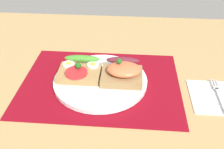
# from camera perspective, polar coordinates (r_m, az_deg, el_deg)

# --- Properties ---
(ground_plane) EXTENTS (1.20, 0.90, 0.03)m
(ground_plane) POSITION_cam_1_polar(r_m,az_deg,el_deg) (0.69, -2.50, -3.02)
(ground_plane) COLOR tan
(placemat) EXTENTS (0.41, 0.30, 0.00)m
(placemat) POSITION_cam_1_polar(r_m,az_deg,el_deg) (0.68, -2.54, -1.85)
(placemat) COLOR maroon
(placemat) RESTS_ON ground_plane
(plate) EXTENTS (0.24, 0.24, 0.01)m
(plate) POSITION_cam_1_polar(r_m,az_deg,el_deg) (0.67, -2.55, -1.35)
(plate) COLOR white
(plate) RESTS_ON placemat
(sandwich_egg_tomato) EXTENTS (0.11, 0.10, 0.04)m
(sandwich_egg_tomato) POSITION_cam_1_polar(r_m,az_deg,el_deg) (0.68, -7.13, 0.90)
(sandwich_egg_tomato) COLOR #9C7948
(sandwich_egg_tomato) RESTS_ON plate
(sandwich_salmon) EXTENTS (0.10, 0.10, 0.06)m
(sandwich_salmon) POSITION_cam_1_polar(r_m,az_deg,el_deg) (0.66, 2.36, 0.58)
(sandwich_salmon) COLOR olive
(sandwich_salmon) RESTS_ON plate
(napkin) EXTENTS (0.14, 0.13, 0.01)m
(napkin) POSITION_cam_1_polar(r_m,az_deg,el_deg) (0.68, 22.55, -4.53)
(napkin) COLOR white
(napkin) RESTS_ON ground_plane
(fork) EXTENTS (0.02, 0.13, 0.00)m
(fork) POSITION_cam_1_polar(r_m,az_deg,el_deg) (0.68, 22.43, -3.99)
(fork) COLOR #B7B7BC
(fork) RESTS_ON napkin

